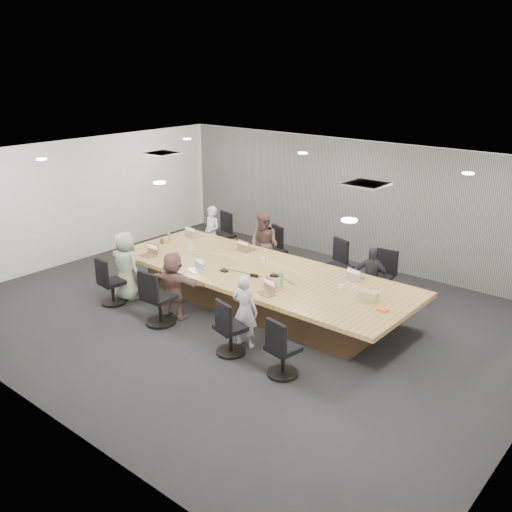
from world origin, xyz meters
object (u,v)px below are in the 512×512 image
Objects in this scene: chair_1 at (274,254)px; person_1 at (264,245)px; chair_5 at (160,302)px; mug_brown at (162,241)px; person_3 at (371,278)px; laptop_3 at (356,278)px; stapler at (254,276)px; chair_4 at (112,286)px; chair_7 at (283,353)px; chair_3 at (379,282)px; laptop_5 at (195,271)px; chair_2 at (338,270)px; person_6 at (245,311)px; laptop_6 at (266,293)px; bottle_green_left at (169,236)px; chair_0 at (222,239)px; person_0 at (212,234)px; person_4 at (126,266)px; laptop_4 at (148,255)px; bottle_clear at (191,248)px; conference_table at (259,287)px; person_5 at (174,285)px; snack_packet at (383,310)px; bottle_green_right at (281,280)px; canvas_bag at (369,296)px; laptop_0 at (195,235)px; chair_6 at (231,332)px; laptop_1 at (247,249)px.

person_1 is (0.00, -0.35, 0.31)m from chair_1.
mug_brown is (-1.77, 1.63, 0.37)m from chair_5.
person_1 is 1.19× the size of person_3.
stapler reaches higher than laptop_3.
chair_7 is at bearing 6.23° from chair_4.
laptop_5 is at bearing 38.13° from chair_3.
chair_2 is 0.66× the size of person_6.
laptop_3 is 1.78m from laptop_6.
person_3 reaches higher than chair_4.
chair_0 is at bearing 86.07° from bottle_green_left.
person_0 is at bearing 140.38° from laptop_5.
chair_0 is 3.21m from chair_2.
person_4 is (-4.11, 0.35, 0.31)m from chair_7.
laptop_4 is at bearing 96.23° from chair_4.
bottle_green_left is 1.58× the size of stapler.
person_4 is 4.47× the size of laptop_6.
person_1 is at bearing 73.62° from chair_4.
person_3 is at bearing 178.94° from chair_2.
chair_1 is 0.47m from person_1.
stapler is at bearing -7.28° from bottle_clear.
chair_0 is 3.41m from chair_4.
conference_table is 8.14× the size of chair_7.
laptop_4 is (-3.85, -1.60, 0.00)m from laptop_3.
person_5 is 3.72m from snack_packet.
chair_0 is 2.84× the size of laptop_5.
bottle_green_right is at bearing 5.99° from laptop_4.
stapler reaches higher than chair_7.
snack_packet is at bearing -31.69° from canvas_bag.
person_6 is (-0.79, -2.70, 0.03)m from person_3.
snack_packet is (1.97, -1.86, 0.35)m from chair_2.
snack_packet is at bearing 112.19° from chair_3.
canvas_bag is at bearing 27.67° from chair_4.
canvas_bag reaches higher than chair_2.
laptop_4 is 0.24× the size of person_6.
bottle_green_left reaches higher than stapler.
laptop_5 and laptop_6 have the same top height.
chair_4 is 3.78× the size of bottle_clear.
person_4 reaches higher than laptop_0.
person_1 is 2.20m from mug_brown.
laptop_6 is 3.54m from mug_brown.
chair_7 is 2.48× the size of laptop_3.
stapler is at bearing -5.16° from mug_brown.
laptop_3 reaches higher than chair_6.
person_3 is (4.14, 0.00, -0.05)m from person_0.
canvas_bag is at bearing 25.83° from chair_5.
snack_packet reaches higher than chair_4.
chair_5 is 1.13× the size of chair_6.
laptop_3 is at bearing -120.35° from person_6.
bottle_green_right reaches higher than canvas_bag.
laptop_1 is (-0.10, 2.50, 0.33)m from chair_5.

